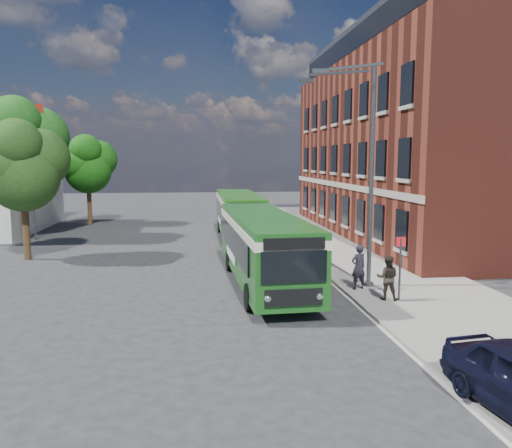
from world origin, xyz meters
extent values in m
plane|color=#27272A|center=(0.00, 0.00, 0.00)|extent=(120.00, 120.00, 0.00)
cube|color=gray|center=(7.00, 8.00, 0.07)|extent=(6.00, 48.00, 0.15)
cube|color=beige|center=(3.95, 8.00, 0.01)|extent=(0.12, 48.00, 0.01)
cube|color=maroon|center=(14.00, 12.00, 6.00)|extent=(12.00, 26.00, 12.00)
cube|color=beige|center=(7.96, 12.00, 3.60)|extent=(0.12, 26.00, 0.35)
cube|color=#212429|center=(14.00, 12.00, 13.10)|extent=(10.80, 24.80, 2.20)
cube|color=black|center=(8.57, 12.00, 13.10)|extent=(0.08, 24.00, 1.40)
cylinder|color=#3D3F42|center=(-12.50, 13.00, 4.50)|extent=(0.10, 0.10, 9.00)
cube|color=#A11D12|center=(-12.05, 13.00, 8.60)|extent=(0.90, 0.02, 0.60)
cylinder|color=#3D3F42|center=(5.20, -2.00, 0.15)|extent=(0.44, 0.44, 0.30)
cylinder|color=#3D3F42|center=(5.20, -2.00, 4.50)|extent=(0.18, 0.18, 9.00)
cube|color=#3D3F42|center=(3.96, -2.60, 8.80)|extent=(2.58, 0.46, 0.37)
cube|color=#3D3F42|center=(3.96, -1.40, 8.80)|extent=(2.58, 0.46, 0.37)
cube|color=#3D3F42|center=(2.73, -3.08, 8.55)|extent=(0.55, 0.22, 0.16)
cube|color=#3D3F42|center=(2.73, -0.92, 8.55)|extent=(0.55, 0.22, 0.16)
cylinder|color=#3D3F42|center=(5.60, -4.20, 1.25)|extent=(0.08, 0.08, 2.50)
cube|color=red|center=(5.60, -4.20, 2.35)|extent=(0.35, 0.04, 0.35)
cube|color=#1B581B|center=(1.00, -0.57, 1.77)|extent=(2.94, 11.23, 2.45)
cube|color=#1B581B|center=(1.00, -0.57, 0.50)|extent=(2.98, 11.27, 0.14)
cube|color=black|center=(-0.29, -0.32, 1.90)|extent=(0.45, 9.33, 1.10)
cube|color=black|center=(2.27, -0.22, 1.90)|extent=(0.45, 9.33, 1.10)
cube|color=#EFE7C5|center=(1.00, -0.57, 2.60)|extent=(3.00, 11.29, 0.32)
cube|color=#1B581B|center=(1.00, -0.57, 2.96)|extent=(2.83, 11.12, 0.12)
cube|color=black|center=(1.22, -6.16, 1.95)|extent=(2.15, 0.16, 1.05)
cube|color=black|center=(1.22, -6.17, 2.70)|extent=(2.00, 0.16, 0.38)
cube|color=black|center=(1.22, -6.17, 0.95)|extent=(1.90, 0.15, 0.55)
sphere|color=silver|center=(0.37, -6.19, 0.95)|extent=(0.26, 0.26, 0.26)
sphere|color=silver|center=(2.07, -6.12, 0.95)|extent=(0.26, 0.26, 0.26)
cube|color=black|center=(0.78, 5.03, 2.00)|extent=(2.00, 0.16, 0.90)
cube|color=white|center=(-0.33, 0.38, 1.15)|extent=(0.17, 3.20, 0.45)
cylinder|color=black|center=(-0.02, -4.38, 0.50)|extent=(0.32, 1.01, 1.00)
cylinder|color=black|center=(2.32, -4.29, 0.50)|extent=(0.32, 1.01, 1.00)
cylinder|color=black|center=(-0.28, 2.15, 0.50)|extent=(0.32, 1.01, 1.00)
cylinder|color=black|center=(2.06, 2.25, 0.50)|extent=(0.32, 1.01, 1.00)
cube|color=#236417|center=(1.08, 12.29, 1.77)|extent=(2.52, 10.92, 2.45)
cube|color=#236417|center=(1.08, 12.29, 0.50)|extent=(2.56, 10.96, 0.14)
cube|color=black|center=(-0.20, 12.59, 1.90)|extent=(0.09, 9.12, 1.10)
cube|color=black|center=(2.36, 12.60, 1.90)|extent=(0.09, 9.12, 1.10)
cube|color=beige|center=(1.08, 12.29, 2.60)|extent=(2.58, 10.98, 0.32)
cube|color=#236417|center=(1.08, 12.29, 2.96)|extent=(2.42, 10.82, 0.12)
cube|color=black|center=(1.08, 6.80, 1.95)|extent=(2.15, 0.08, 1.05)
cube|color=black|center=(1.08, 6.79, 2.70)|extent=(2.00, 0.08, 0.38)
cube|color=black|center=(1.08, 6.79, 0.95)|extent=(1.90, 0.08, 0.55)
sphere|color=silver|center=(0.23, 6.81, 0.95)|extent=(0.26, 0.26, 0.26)
sphere|color=silver|center=(1.93, 6.82, 0.95)|extent=(0.26, 0.26, 0.26)
cube|color=black|center=(1.07, 17.78, 2.00)|extent=(2.00, 0.08, 0.90)
cube|color=white|center=(-0.22, 13.29, 1.15)|extent=(0.04, 3.20, 0.45)
cylinder|color=black|center=(-0.09, 8.63, 0.50)|extent=(0.28, 1.00, 1.00)
cylinder|color=black|center=(2.25, 8.64, 0.50)|extent=(0.28, 1.00, 1.00)
cylinder|color=black|center=(-0.10, 14.95, 0.50)|extent=(0.28, 1.00, 1.00)
cylinder|color=black|center=(2.24, 14.95, 0.50)|extent=(0.28, 1.00, 1.00)
imported|color=black|center=(4.60, -2.47, 1.06)|extent=(0.76, 0.61, 1.81)
imported|color=black|center=(5.17, -4.09, 0.98)|extent=(0.98, 0.87, 1.67)
cylinder|color=#392614|center=(-10.88, 6.20, 1.59)|extent=(0.36, 0.36, 3.17)
sphere|color=#1E3E14|center=(-10.88, 6.20, 4.47)|extent=(3.75, 3.75, 3.75)
sphere|color=#1E3E14|center=(-10.15, 6.78, 5.41)|extent=(3.17, 3.17, 3.17)
sphere|color=#1E3E14|center=(-11.52, 5.70, 5.05)|extent=(2.88, 2.88, 2.88)
sphere|color=#1E3E14|center=(-10.88, 5.48, 6.13)|extent=(2.60, 2.60, 2.60)
cylinder|color=#392614|center=(-13.24, 13.43, 2.01)|extent=(0.36, 0.36, 4.02)
sphere|color=#1B4E16|center=(-13.24, 13.43, 5.66)|extent=(4.75, 4.75, 4.75)
sphere|color=#1B4E16|center=(-12.33, 14.16, 6.85)|extent=(4.02, 4.02, 4.02)
sphere|color=#1B4E16|center=(-14.06, 12.79, 6.39)|extent=(3.65, 3.65, 3.65)
sphere|color=#1B4E16|center=(-13.24, 12.51, 7.76)|extent=(3.29, 3.29, 3.29)
cylinder|color=#392614|center=(-10.53, 20.83, 1.57)|extent=(0.36, 0.36, 3.14)
sphere|color=#13480D|center=(-10.53, 20.83, 4.42)|extent=(3.71, 3.71, 3.71)
sphere|color=#13480D|center=(-9.82, 21.40, 5.35)|extent=(3.14, 3.14, 3.14)
sphere|color=#13480D|center=(-11.18, 20.34, 4.99)|extent=(2.85, 2.85, 2.85)
sphere|color=#13480D|center=(-10.53, 20.12, 6.06)|extent=(2.57, 2.57, 2.57)
camera|label=1|loc=(-1.87, -21.45, 5.36)|focal=35.00mm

